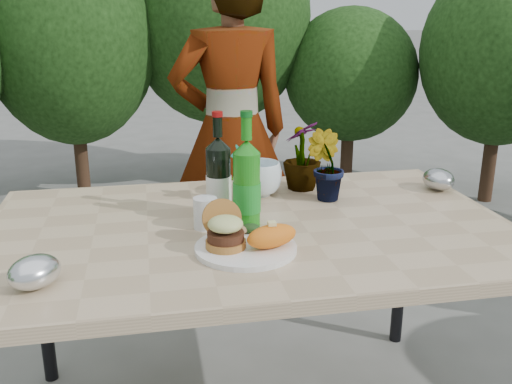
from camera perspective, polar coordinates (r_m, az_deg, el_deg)
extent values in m
cube|color=tan|center=(1.76, -0.50, -3.88)|extent=(1.60, 1.00, 0.04)
cylinder|color=black|center=(2.31, -20.64, -9.80)|extent=(0.05, 0.05, 0.71)
cylinder|color=black|center=(2.49, 14.32, -7.15)|extent=(0.05, 0.05, 0.71)
cylinder|color=#382316|center=(4.59, -16.95, 2.15)|extent=(0.10, 0.10, 0.42)
ellipsoid|color=#28561C|center=(4.44, -18.16, 15.02)|extent=(1.25, 1.25, 1.63)
cylinder|color=#382316|center=(4.78, -3.55, 4.00)|extent=(0.10, 0.10, 0.50)
ellipsoid|color=#28561C|center=(4.65, -3.81, 17.22)|extent=(1.44, 1.44, 1.69)
cylinder|color=#382316|center=(4.75, 9.03, 2.96)|extent=(0.10, 0.10, 0.38)
ellipsoid|color=#28561C|center=(4.62, 9.45, 11.50)|extent=(1.04, 1.04, 1.04)
cylinder|color=#382316|center=(4.62, 22.17, 1.83)|extent=(0.10, 0.10, 0.44)
ellipsoid|color=#28561C|center=(4.48, 23.49, 12.74)|extent=(1.15, 1.15, 1.32)
cylinder|color=white|center=(1.56, -1.03, -5.64)|extent=(0.28, 0.28, 0.01)
cylinder|color=#B7722D|center=(1.55, -3.04, -5.19)|extent=(0.11, 0.11, 0.02)
cylinder|color=#472314|center=(1.54, -3.06, -4.42)|extent=(0.10, 0.10, 0.02)
ellipsoid|color=beige|center=(1.53, -3.08, -3.22)|extent=(0.10, 0.10, 0.04)
cylinder|color=#B7722D|center=(1.60, -3.45, -2.64)|extent=(0.11, 0.06, 0.11)
ellipsoid|color=orange|center=(1.54, 1.59, -4.42)|extent=(0.17, 0.12, 0.06)
ellipsoid|color=olive|center=(1.64, -1.58, -3.79)|extent=(0.04, 0.04, 0.02)
ellipsoid|color=#193814|center=(1.65, -0.58, -3.62)|extent=(0.06, 0.04, 0.03)
cylinder|color=black|center=(1.80, -3.75, 0.98)|extent=(0.08, 0.08, 0.22)
cylinder|color=white|center=(1.81, -3.74, 0.31)|extent=(0.08, 0.08, 0.09)
cone|color=black|center=(1.77, -3.84, 4.95)|extent=(0.08, 0.08, 0.04)
cylinder|color=black|center=(1.76, -3.87, 6.53)|extent=(0.03, 0.03, 0.06)
cylinder|color=maroon|center=(1.75, -3.89, 7.78)|extent=(0.03, 0.03, 0.02)
cylinder|color=#1A7D16|center=(1.71, -0.93, 0.24)|extent=(0.08, 0.08, 0.23)
cylinder|color=#198C26|center=(1.72, -0.93, -0.48)|extent=(0.08, 0.08, 0.09)
cone|color=#1A7D16|center=(1.68, -0.95, 4.58)|extent=(0.08, 0.08, 0.04)
cylinder|color=#1A7D16|center=(1.67, -0.96, 6.38)|extent=(0.03, 0.03, 0.07)
cylinder|color=#0C5919|center=(1.66, -0.97, 7.82)|extent=(0.04, 0.04, 0.02)
cylinder|color=white|center=(1.72, -5.08, -2.11)|extent=(0.07, 0.07, 0.09)
imported|color=#275B1F|center=(1.93, -1.28, 1.79)|extent=(0.12, 0.12, 0.20)
imported|color=#23521C|center=(1.97, 6.96, 2.64)|extent=(0.17, 0.17, 0.24)
imported|color=#2A5E20|center=(2.08, 4.65, 3.65)|extent=(0.20, 0.20, 0.25)
imported|color=white|center=(2.01, 0.41, 1.33)|extent=(0.19, 0.19, 0.12)
ellipsoid|color=silver|center=(1.45, -21.29, -7.44)|extent=(0.17, 0.17, 0.08)
ellipsoid|color=#AFB2B6|center=(2.19, 17.79, 1.22)|extent=(0.11, 0.13, 0.08)
imported|color=#925B49|center=(2.79, -2.52, 6.06)|extent=(0.63, 0.45, 1.63)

